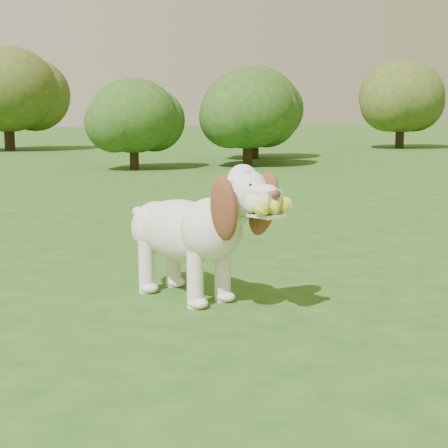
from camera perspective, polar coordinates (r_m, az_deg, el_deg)
name	(u,v)px	position (r m, az deg, el deg)	size (l,w,h in m)	color
ground	(100,300)	(3.53, -10.30, -6.21)	(80.00, 80.00, 0.00)	#1E4B15
dog	(194,226)	(3.40, -2.48, -0.21)	(0.60, 1.06, 0.70)	silver
shrub_h	(401,97)	(18.46, 14.53, 10.22)	(2.17, 2.17, 2.24)	#382314
shrub_c	(133,116)	(11.36, -7.54, 8.91)	(1.43, 1.43, 1.48)	#382314
shrub_i	(7,89)	(17.54, -17.59, 10.62)	(2.40, 2.40, 2.49)	#382314
shrub_d	(248,109)	(11.95, 1.99, 9.51)	(1.60, 1.60, 1.66)	#382314
shrub_f	(254,104)	(13.84, 2.55, 9.89)	(1.77, 1.77, 1.83)	#382314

